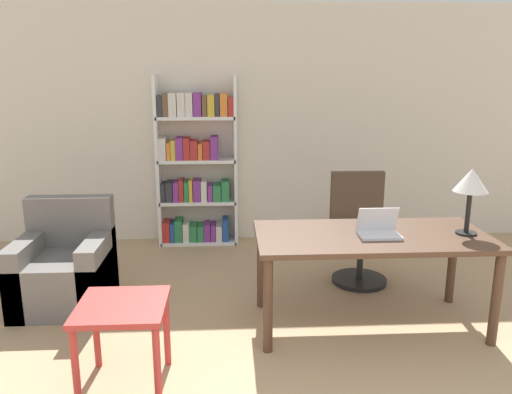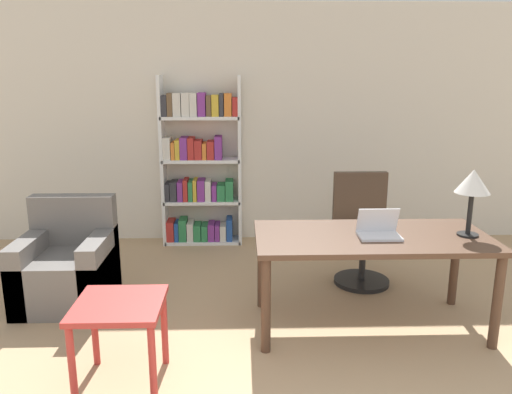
{
  "view_description": "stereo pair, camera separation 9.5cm",
  "coord_description": "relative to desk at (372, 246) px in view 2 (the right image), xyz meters",
  "views": [
    {
      "loc": [
        -0.47,
        -1.25,
        1.9
      ],
      "look_at": [
        -0.27,
        2.48,
        0.99
      ],
      "focal_mm": 35.0,
      "sensor_mm": 36.0,
      "label": 1
    },
    {
      "loc": [
        -0.38,
        -1.26,
        1.9
      ],
      "look_at": [
        -0.27,
        2.48,
        0.99
      ],
      "focal_mm": 35.0,
      "sensor_mm": 36.0,
      "label": 2
    }
  ],
  "objects": [
    {
      "name": "laptop",
      "position": [
        0.04,
        -0.04,
        0.14
      ],
      "size": [
        0.3,
        0.21,
        0.21
      ],
      "color": "silver",
      "rests_on": "desk"
    },
    {
      "name": "bookshelf",
      "position": [
        -1.46,
        2.06,
        0.24
      ],
      "size": [
        0.9,
        0.28,
        1.91
      ],
      "color": "white",
      "rests_on": "ground_plane"
    },
    {
      "name": "wall_back",
      "position": [
        -0.6,
        2.25,
        0.7
      ],
      "size": [
        8.0,
        0.06,
        2.7
      ],
      "color": "beige",
      "rests_on": "ground_plane"
    },
    {
      "name": "armchair",
      "position": [
        -2.47,
        0.51,
        -0.35
      ],
      "size": [
        0.73,
        0.74,
        0.88
      ],
      "color": "#66605B",
      "rests_on": "ground_plane"
    },
    {
      "name": "table_lamp",
      "position": [
        0.71,
        -0.04,
        0.48
      ],
      "size": [
        0.25,
        0.25,
        0.5
      ],
      "color": "black",
      "rests_on": "desk"
    },
    {
      "name": "desk",
      "position": [
        0.0,
        0.0,
        0.0
      ],
      "size": [
        1.75,
        0.84,
        0.74
      ],
      "color": "#4C3323",
      "rests_on": "ground_plane"
    },
    {
      "name": "office_chair",
      "position": [
        0.15,
        0.89,
        -0.18
      ],
      "size": [
        0.53,
        0.53,
        1.02
      ],
      "color": "black",
      "rests_on": "ground_plane"
    },
    {
      "name": "side_table_blue",
      "position": [
        -1.73,
        -0.71,
        -0.19
      ],
      "size": [
        0.53,
        0.52,
        0.56
      ],
      "color": "#B2332D",
      "rests_on": "ground_plane"
    }
  ]
}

